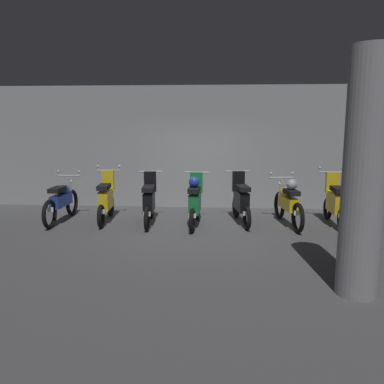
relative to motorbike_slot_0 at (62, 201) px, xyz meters
The scene contains 11 objects.
ground_plane 3.21m from the motorbike_slot_0, ahead, with size 80.00×80.00×0.00m, color #4C4C4F.
back_wall 3.86m from the motorbike_slot_0, 31.45° to the left, with size 16.00×0.30×3.26m, color gray.
motorbike_slot_0 is the anchor object (origin of this frame).
motorbike_slot_1 1.05m from the motorbike_slot_0, ahead, with size 0.59×1.68×1.29m.
motorbike_slot_2 2.10m from the motorbike_slot_0, ahead, with size 0.56×1.68×1.18m.
motorbike_slot_3 3.15m from the motorbike_slot_0, ahead, with size 0.56×1.68×1.18m.
motorbike_slot_4 4.19m from the motorbike_slot_0, ahead, with size 0.56×1.67×1.18m.
motorbike_slot_5 5.24m from the motorbike_slot_0, ahead, with size 0.58×1.94×1.15m.
motorbike_slot_6 6.29m from the motorbike_slot_0, ahead, with size 0.59×1.68×1.29m.
bicycle 7.25m from the motorbike_slot_0, ahead, with size 0.50×1.72×0.89m.
support_pillar 6.77m from the motorbike_slot_0, 33.43° to the right, with size 0.56×0.56×3.26m, color gray.
Camera 1 is at (0.54, -8.57, 2.32)m, focal length 37.57 mm.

